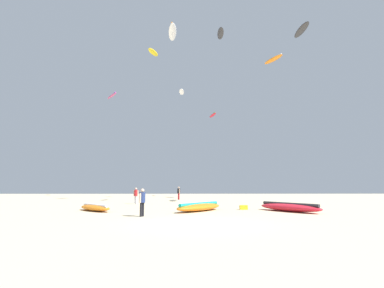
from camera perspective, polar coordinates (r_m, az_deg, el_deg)
The scene contains 16 objects.
ground_plane at distance 13.30m, azimuth 1.30°, elevation -15.74°, with size 120.00×120.00×0.00m, color beige.
person_foreground at distance 16.66m, azimuth -9.98°, elevation -11.05°, with size 0.35×0.47×1.56m.
person_midground at distance 29.23m, azimuth -11.22°, elevation -9.91°, with size 0.50×0.36×1.60m.
person_left at distance 38.73m, azimuth -2.69°, elevation -9.63°, with size 0.39×0.53×1.71m.
kite_grounded_near at distance 20.85m, azimuth 18.94°, elevation -11.94°, with size 3.74×5.00×0.59m.
kite_grounded_mid at distance 20.16m, azimuth 1.52°, elevation -12.54°, with size 4.00×4.70×0.58m.
kite_grounded_far at distance 21.35m, azimuth -18.94°, elevation -12.01°, with size 3.43×3.68×0.46m.
cooler_box at distance 21.78m, azimuth 10.33°, elevation -12.44°, with size 0.56×0.36×0.32m, color yellow.
kite_aloft_0 at distance 34.93m, azimuth 21.15°, elevation 20.59°, with size 0.95×3.23×0.36m.
kite_aloft_1 at distance 45.50m, azimuth 16.02°, elevation 16.04°, with size 2.49×3.69×0.44m.
kite_aloft_2 at distance 46.49m, azimuth -2.09°, elevation 10.42°, with size 1.00×2.86×0.49m.
kite_aloft_3 at distance 52.42m, azimuth 4.18°, elevation 5.80°, with size 1.47×3.42×0.66m.
kite_aloft_4 at distance 59.99m, azimuth -15.80°, elevation 9.32°, with size 3.42×4.25×1.07m.
kite_aloft_5 at distance 47.12m, azimuth -7.81°, elevation 17.81°, with size 1.79×2.74×0.68m.
kite_aloft_6 at distance 35.01m, azimuth 5.75°, elevation 21.24°, with size 0.80×2.59×0.54m.
kite_aloft_7 at distance 39.83m, azimuth -3.93°, elevation 21.52°, with size 1.23×4.21×1.03m.
Camera 1 is at (-0.53, -13.19, 1.63)m, focal length 26.53 mm.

